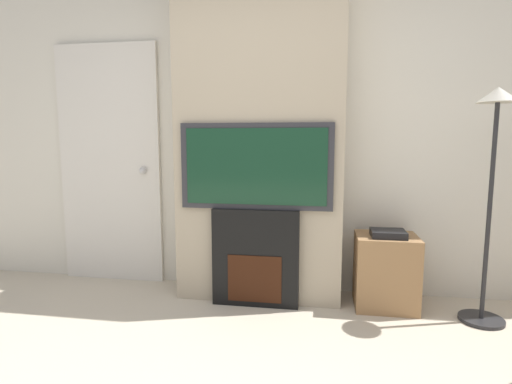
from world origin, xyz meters
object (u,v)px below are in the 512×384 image
at_px(fireplace, 256,257).
at_px(floor_lamp, 493,161).
at_px(television, 256,166).
at_px(media_stand, 386,270).

relative_size(fireplace, floor_lamp, 0.47).
relative_size(fireplace, television, 0.66).
distance_m(floor_lamp, media_stand, 1.07).
relative_size(television, floor_lamp, 0.71).
xyz_separation_m(fireplace, media_stand, (0.98, 0.11, -0.09)).
height_order(television, floor_lamp, floor_lamp).
xyz_separation_m(television, media_stand, (0.98, 0.11, -0.79)).
bearing_deg(media_stand, floor_lamp, -13.42).
xyz_separation_m(fireplace, floor_lamp, (1.62, -0.04, 0.75)).
bearing_deg(television, media_stand, 6.66).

